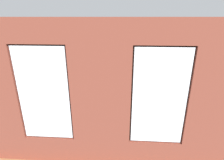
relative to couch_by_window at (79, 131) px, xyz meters
name	(u,v)px	position (x,y,z in m)	size (l,w,h in m)	color
ground_plane	(111,105)	(-0.67, -2.16, -0.38)	(6.47, 6.39, 0.10)	#99663D
brick_wall_with_windows	(101,101)	(-0.67, 0.65, 1.21)	(5.87, 0.30, 3.13)	brown
white_wall_right	(29,64)	(2.22, -1.96, 1.24)	(0.10, 5.39, 3.13)	silver
couch_by_window	(79,131)	(0.00, 0.00, 0.00)	(2.08, 0.87, 0.80)	black
couch_left	(175,104)	(-2.90, -1.64, 0.00)	(0.98, 1.79, 0.80)	black
coffee_table	(117,98)	(-0.90, -1.92, 0.04)	(1.28, 0.79, 0.42)	#A87547
cup_ceramic	(126,94)	(-1.25, -2.05, 0.13)	(0.07, 0.07, 0.08)	silver
table_plant_small	(117,93)	(-0.90, -1.92, 0.22)	(0.15, 0.15, 0.25)	brown
remote_black	(106,98)	(-0.51, -1.80, 0.10)	(0.05, 0.17, 0.02)	black
media_console	(42,99)	(1.92, -1.92, -0.10)	(1.04, 0.42, 0.45)	black
tv_flatscreen	(39,84)	(1.92, -1.92, 0.53)	(1.14, 0.20, 0.80)	black
potted_plant_foreground_right	(68,74)	(1.62, -4.31, 0.15)	(0.51, 0.51, 0.77)	brown
potted_plant_corner_far_left	(203,128)	(-3.06, 0.10, 0.29)	(0.99, 1.07, 1.49)	#47423D
potted_plant_between_couches	(137,122)	(-1.49, -0.05, 0.29)	(0.72, 0.72, 0.95)	beige
potted_plant_corner_near_left	(164,70)	(-3.06, -4.37, 0.43)	(0.71, 0.76, 1.29)	gray
potted_plant_by_left_couch	(156,91)	(-2.51, -2.96, -0.08)	(0.25, 0.25, 0.39)	#47423D
potted_plant_mid_room_small	(128,86)	(-1.36, -3.32, -0.05)	(0.31, 0.31, 0.46)	#9E5638
potted_plant_near_tv	(43,102)	(1.36, -0.95, 0.30)	(0.71, 0.71, 1.13)	#47423D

